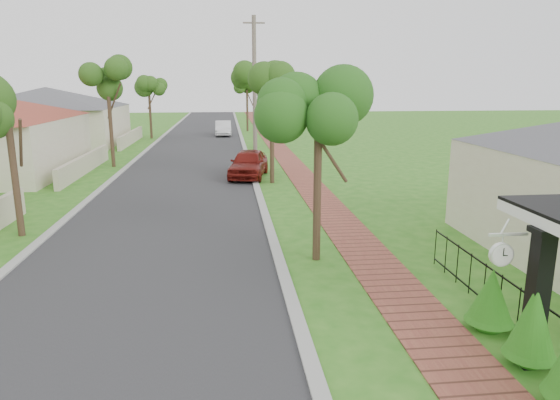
{
  "coord_description": "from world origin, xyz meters",
  "views": [
    {
      "loc": [
        -0.75,
        -8.5,
        4.87
      ],
      "look_at": [
        0.8,
        5.81,
        1.5
      ],
      "focal_mm": 32.0,
      "sensor_mm": 36.0,
      "label": 1
    }
  ],
  "objects_px": {
    "porch_post": "(536,305)",
    "near_tree": "(319,122)",
    "parked_car_white": "(223,128)",
    "station_clock": "(502,253)",
    "parked_car_red": "(249,164)",
    "utility_pole": "(255,94)"
  },
  "relations": [
    {
      "from": "near_tree",
      "to": "station_clock",
      "type": "height_order",
      "value": "near_tree"
    },
    {
      "from": "parked_car_white",
      "to": "porch_post",
      "type": "bearing_deg",
      "value": -82.72
    },
    {
      "from": "porch_post",
      "to": "station_clock",
      "type": "relative_size",
      "value": 3.52
    },
    {
      "from": "utility_pole",
      "to": "porch_post",
      "type": "bearing_deg",
      "value": -80.14
    },
    {
      "from": "porch_post",
      "to": "parked_car_white",
      "type": "height_order",
      "value": "porch_post"
    },
    {
      "from": "parked_car_white",
      "to": "utility_pole",
      "type": "bearing_deg",
      "value": -84.97
    },
    {
      "from": "station_clock",
      "to": "parked_car_red",
      "type": "bearing_deg",
      "value": 101.34
    },
    {
      "from": "near_tree",
      "to": "utility_pole",
      "type": "distance_m",
      "value": 15.3
    },
    {
      "from": "porch_post",
      "to": "near_tree",
      "type": "bearing_deg",
      "value": 116.36
    },
    {
      "from": "porch_post",
      "to": "parked_car_red",
      "type": "relative_size",
      "value": 0.58
    },
    {
      "from": "parked_car_white",
      "to": "parked_car_red",
      "type": "bearing_deg",
      "value": -86.86
    },
    {
      "from": "utility_pole",
      "to": "station_clock",
      "type": "distance_m",
      "value": 20.97
    },
    {
      "from": "porch_post",
      "to": "near_tree",
      "type": "xyz_separation_m",
      "value": [
        -2.84,
        5.72,
        2.74
      ]
    },
    {
      "from": "porch_post",
      "to": "utility_pole",
      "type": "relative_size",
      "value": 0.3
    },
    {
      "from": "parked_car_red",
      "to": "porch_post",
      "type": "bearing_deg",
      "value": -65.77
    },
    {
      "from": "near_tree",
      "to": "utility_pole",
      "type": "xyz_separation_m",
      "value": [
        -0.81,
        15.28,
        0.44
      ]
    },
    {
      "from": "utility_pole",
      "to": "station_clock",
      "type": "relative_size",
      "value": 11.84
    },
    {
      "from": "parked_car_white",
      "to": "station_clock",
      "type": "xyz_separation_m",
      "value": [
        5.06,
        -40.17,
        1.26
      ]
    },
    {
      "from": "parked_car_red",
      "to": "parked_car_white",
      "type": "relative_size",
      "value": 1.03
    },
    {
      "from": "parked_car_red",
      "to": "parked_car_white",
      "type": "xyz_separation_m",
      "value": [
        -1.4,
        21.94,
        -0.05
      ]
    },
    {
      "from": "porch_post",
      "to": "parked_car_white",
      "type": "xyz_separation_m",
      "value": [
        -5.55,
        40.57,
        -0.43
      ]
    },
    {
      "from": "porch_post",
      "to": "parked_car_white",
      "type": "distance_m",
      "value": 40.95
    }
  ]
}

